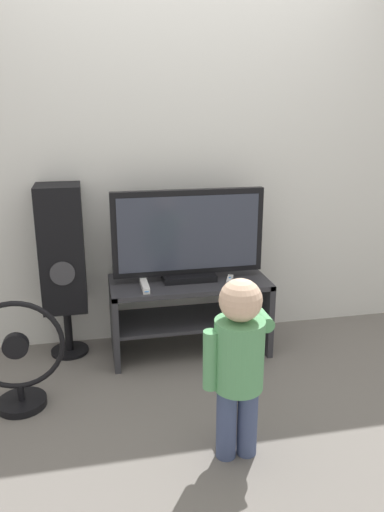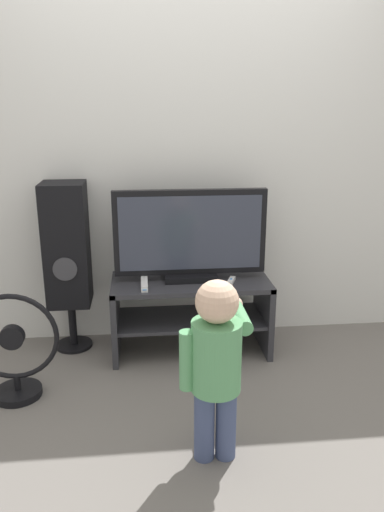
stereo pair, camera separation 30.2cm
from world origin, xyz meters
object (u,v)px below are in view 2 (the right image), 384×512
child (216,356)px  game_console (144,284)px  floor_fan (14,352)px  speaker_tower (67,248)px  television (190,236)px  remote_primary (231,281)px

child → game_console: bearing=107.6°
game_console → floor_fan: floor_fan is taller
speaker_tower → floor_fan: 0.75m
floor_fan → child: bearing=-30.3°
television → floor_fan: size_ratio=1.56×
floor_fan → game_console: bearing=26.5°
television → game_console: bearing=-158.4°
game_console → floor_fan: 0.84m
game_console → floor_fan: bearing=-153.5°
remote_primary → floor_fan: bearing=-163.2°
game_console → remote_primary: size_ratio=1.51×
speaker_tower → floor_fan: (-0.24, -0.57, -0.42)m
television → remote_primary: bearing=-20.4°
television → child: 1.10m
remote_primary → floor_fan: size_ratio=0.22×
game_console → child: size_ratio=0.23×
television → speaker_tower: bearing=172.6°
television → game_console: (-0.29, -0.12, -0.26)m
child → television: bearing=90.5°
child → floor_fan: 1.21m
television → remote_primary: (0.25, -0.09, -0.27)m
floor_fan → speaker_tower: bearing=67.6°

